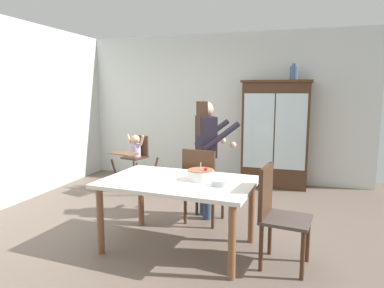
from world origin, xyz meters
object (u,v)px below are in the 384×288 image
(dining_chair_far_side, at_px, (202,181))
(china_cabinet, at_px, (275,134))
(dining_table, at_px, (178,188))
(adult_person, at_px, (206,145))
(serving_bowl, at_px, (221,183))
(high_chair_with_toddler, at_px, (135,153))
(ceramic_vase, at_px, (294,73))
(birthday_cake, at_px, (201,175))
(dining_chair_right_end, at_px, (276,209))

(dining_chair_far_side, bearing_deg, china_cabinet, -102.85)
(dining_table, bearing_deg, dining_chair_far_side, 85.80)
(china_cabinet, height_order, adult_person, china_cabinet)
(serving_bowl, height_order, dining_chair_far_side, dining_chair_far_side)
(china_cabinet, distance_m, dining_table, 2.91)
(dining_table, bearing_deg, high_chair_with_toddler, 127.44)
(serving_bowl, bearing_deg, ceramic_vase, 78.05)
(birthday_cake, height_order, dining_chair_right_end, dining_chair_right_end)
(ceramic_vase, xyz_separation_m, adult_person, (-1.02, -1.81, -0.99))
(adult_person, bearing_deg, serving_bowl, 171.41)
(ceramic_vase, xyz_separation_m, serving_bowl, (-0.61, -2.87, -1.19))
(birthday_cake, bearing_deg, ceramic_vase, 72.49)
(china_cabinet, relative_size, serving_bowl, 10.24)
(high_chair_with_toddler, height_order, birthday_cake, high_chair_with_toddler)
(high_chair_with_toddler, distance_m, dining_chair_far_side, 1.81)
(ceramic_vase, relative_size, adult_person, 0.18)
(ceramic_vase, distance_m, serving_bowl, 3.16)
(dining_table, xyz_separation_m, birthday_cake, (0.22, 0.09, 0.14))
(ceramic_vase, bearing_deg, birthday_cake, -107.51)
(high_chair_with_toddler, distance_m, adult_person, 1.69)
(china_cabinet, relative_size, adult_person, 1.20)
(high_chair_with_toddler, height_order, dining_chair_right_end, dining_chair_right_end)
(dining_table, height_order, dining_chair_right_end, dining_chair_right_end)
(dining_chair_right_end, bearing_deg, serving_bowl, 98.45)
(dining_chair_right_end, bearing_deg, high_chair_with_toddler, 59.97)
(adult_person, bearing_deg, dining_table, 147.10)
(ceramic_vase, xyz_separation_m, dining_table, (-1.07, -2.79, -1.31))
(high_chair_with_toddler, xyz_separation_m, adult_person, (1.44, -0.83, 0.31))
(birthday_cake, bearing_deg, dining_chair_far_side, 104.54)
(ceramic_vase, bearing_deg, serving_bowl, -101.95)
(china_cabinet, xyz_separation_m, adult_person, (-0.75, -1.81, 0.04))
(dining_chair_far_side, height_order, dining_chair_right_end, same)
(serving_bowl, bearing_deg, china_cabinet, 83.28)
(high_chair_with_toddler, bearing_deg, dining_chair_right_end, -23.59)
(china_cabinet, bearing_deg, ceramic_vase, 0.79)
(china_cabinet, bearing_deg, high_chair_with_toddler, -156.06)
(ceramic_vase, xyz_separation_m, high_chair_with_toddler, (-2.46, -0.98, -1.31))
(ceramic_vase, relative_size, serving_bowl, 1.50)
(china_cabinet, xyz_separation_m, high_chair_with_toddler, (-2.19, -0.97, -0.27))
(adult_person, bearing_deg, birthday_cake, 160.61)
(dining_table, height_order, serving_bowl, serving_bowl)
(birthday_cake, height_order, dining_chair_far_side, dining_chair_far_side)
(serving_bowl, bearing_deg, birthday_cake, 146.97)
(dining_table, bearing_deg, ceramic_vase, 69.02)
(ceramic_vase, xyz_separation_m, dining_chair_far_side, (-1.02, -2.07, -1.41))
(china_cabinet, distance_m, high_chair_with_toddler, 2.41)
(high_chair_with_toddler, height_order, dining_chair_far_side, dining_chair_far_side)
(adult_person, distance_m, birthday_cake, 0.93)
(china_cabinet, xyz_separation_m, dining_table, (-0.80, -2.79, -0.27))
(dining_table, bearing_deg, adult_person, 87.31)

